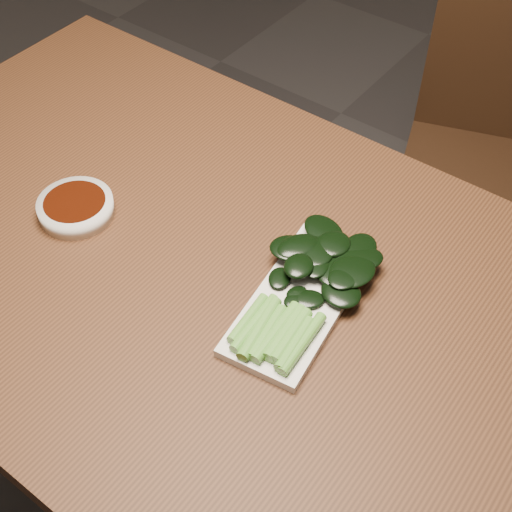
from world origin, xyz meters
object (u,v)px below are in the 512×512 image
object	(u,v)px
table	(223,301)
sauce_bowl	(76,207)
gai_lan	(312,283)
chair_far	(500,150)
serving_plate	(300,301)

from	to	relation	value
table	sauce_bowl	size ratio (longest dim) A/B	11.69
sauce_bowl	gai_lan	bearing A→B (deg)	12.31
chair_far	serving_plate	bearing A→B (deg)	-109.78
chair_far	gai_lan	world-z (taller)	chair_far
chair_far	gai_lan	xyz separation A→B (m)	(-0.00, -0.81, 0.29)
serving_plate	chair_far	bearing A→B (deg)	89.59
gai_lan	table	bearing A→B (deg)	-162.89
chair_far	serving_plate	world-z (taller)	chair_far
sauce_bowl	gai_lan	distance (m)	0.40
table	sauce_bowl	xyz separation A→B (m)	(-0.26, -0.04, 0.09)
gai_lan	serving_plate	bearing A→B (deg)	-100.71
sauce_bowl	serving_plate	distance (m)	0.39
serving_plate	gai_lan	world-z (taller)	gai_lan
gai_lan	sauce_bowl	bearing A→B (deg)	-167.69
sauce_bowl	serving_plate	size ratio (longest dim) A/B	0.42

